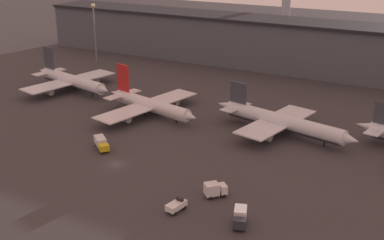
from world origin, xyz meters
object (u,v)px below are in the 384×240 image
service_vehicle_1 (101,143)px  service_vehicle_3 (176,205)px  airplane_1 (150,105)px  airplane_2 (281,122)px  service_vehicle_2 (215,189)px  service_vehicle_0 (240,217)px  airplane_0 (71,81)px

service_vehicle_1 → service_vehicle_3: (33.50, -17.17, -0.35)m
airplane_1 → airplane_2: 41.59m
service_vehicle_2 → service_vehicle_3: size_ratio=1.06×
airplane_1 → service_vehicle_1: size_ratio=5.14×
service_vehicle_1 → service_vehicle_2: (37.72, -8.14, 0.17)m
airplane_1 → service_vehicle_1: 28.07m
service_vehicle_0 → service_vehicle_1: service_vehicle_0 is taller
service_vehicle_0 → service_vehicle_3: size_ratio=1.23×
airplane_2 → service_vehicle_1: size_ratio=6.00×
airplane_1 → service_vehicle_3: size_ratio=7.90×
service_vehicle_0 → service_vehicle_3: service_vehicle_0 is taller
airplane_2 → service_vehicle_2: size_ratio=8.70×
service_vehicle_0 → airplane_2: bearing=170.4°
airplane_2 → service_vehicle_2: airplane_2 is taller
airplane_1 → service_vehicle_0: (50.05, -43.36, -1.63)m
service_vehicle_0 → airplane_1: bearing=-150.8°
airplane_1 → service_vehicle_1: (3.13, -27.84, -1.80)m
airplane_1 → service_vehicle_0: airplane_1 is taller
service_vehicle_2 → service_vehicle_3: service_vehicle_2 is taller
airplane_0 → airplane_1: (39.69, -7.88, -0.29)m
airplane_1 → service_vehicle_0: size_ratio=6.44×
airplane_1 → service_vehicle_0: bearing=-29.1°
airplane_2 → service_vehicle_0: bearing=-67.9°
airplane_2 → airplane_0: bearing=-170.2°
service_vehicle_2 → airplane_2: bearing=43.3°
airplane_1 → service_vehicle_2: bearing=-29.5°
service_vehicle_0 → service_vehicle_3: bearing=-102.9°
airplane_0 → service_vehicle_2: airplane_0 is taller
service_vehicle_0 → service_vehicle_1: (-46.92, 15.52, -0.17)m
airplane_1 → service_vehicle_0: 66.24m
airplane_1 → airplane_2: size_ratio=0.86×
service_vehicle_2 → service_vehicle_1: bearing=121.7°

